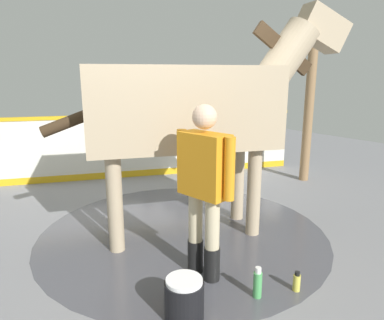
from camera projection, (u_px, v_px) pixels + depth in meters
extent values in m
cube|color=gray|center=(148.00, 228.00, 4.37)|extent=(16.00, 16.00, 0.02)
cylinder|color=#4C4C54|center=(183.00, 232.00, 4.24)|extent=(3.38, 3.38, 0.00)
cube|color=silver|center=(150.00, 147.00, 6.53)|extent=(2.09, 5.18, 1.10)
cube|color=gold|center=(149.00, 115.00, 6.39)|extent=(2.11, 5.18, 0.06)
cube|color=gold|center=(151.00, 172.00, 6.65)|extent=(2.10, 5.18, 0.12)
cylinder|color=olive|center=(309.00, 105.00, 6.05)|extent=(0.16, 0.16, 2.69)
cube|color=tan|center=(182.00, 107.00, 3.89)|extent=(1.59, 2.26, 0.88)
cylinder|color=tan|center=(238.00, 180.00, 4.54)|extent=(0.16, 0.16, 1.05)
cylinder|color=tan|center=(254.00, 191.00, 4.08)|extent=(0.16, 0.16, 1.05)
cylinder|color=tan|center=(113.00, 190.00, 4.14)|extent=(0.16, 0.16, 1.05)
cylinder|color=tan|center=(115.00, 204.00, 3.69)|extent=(0.16, 0.16, 1.05)
cylinder|color=tan|center=(282.00, 61.00, 4.07)|extent=(0.68, 0.93, 0.97)
cube|color=#382819|center=(283.00, 49.00, 4.04)|extent=(0.33, 0.73, 0.60)
cube|color=tan|center=(321.00, 29.00, 4.10)|extent=(0.50, 0.71, 0.56)
cylinder|color=#382819|center=(75.00, 120.00, 3.62)|extent=(0.37, 0.69, 0.35)
cylinder|color=black|center=(212.00, 264.00, 3.22)|extent=(0.15, 0.15, 0.32)
cylinder|color=#C6B793|center=(212.00, 223.00, 3.13)|extent=(0.13, 0.13, 0.48)
cylinder|color=black|center=(195.00, 256.00, 3.37)|extent=(0.15, 0.15, 0.32)
cylinder|color=#C6B793|center=(195.00, 217.00, 3.27)|extent=(0.13, 0.13, 0.48)
cube|color=orange|center=(204.00, 165.00, 3.08)|extent=(0.49, 0.29, 0.56)
cylinder|color=orange|center=(230.00, 169.00, 2.88)|extent=(0.09, 0.09, 0.54)
cylinder|color=orange|center=(182.00, 158.00, 3.27)|extent=(0.09, 0.09, 0.54)
sphere|color=beige|center=(205.00, 117.00, 2.98)|extent=(0.22, 0.22, 0.22)
cylinder|color=black|center=(184.00, 300.00, 2.72)|extent=(0.31, 0.31, 0.30)
cylinder|color=white|center=(184.00, 281.00, 2.68)|extent=(0.28, 0.28, 0.03)
cylinder|color=#D8CC4C|center=(297.00, 283.00, 3.07)|extent=(0.06, 0.06, 0.15)
cylinder|color=black|center=(297.00, 274.00, 3.05)|extent=(0.04, 0.04, 0.03)
cylinder|color=#4CA559|center=(258.00, 285.00, 2.97)|extent=(0.07, 0.07, 0.23)
cylinder|color=white|center=(258.00, 270.00, 2.94)|extent=(0.05, 0.05, 0.05)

